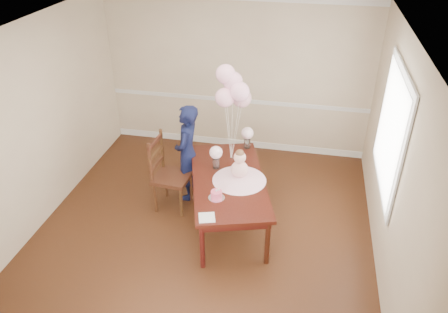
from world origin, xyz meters
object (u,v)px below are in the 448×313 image
dining_table_top (228,180)px  dining_chair_seat (172,177)px  birthday_cake (216,195)px  woman (187,153)px

dining_table_top → dining_chair_seat: size_ratio=3.86×
birthday_cake → woman: 1.15m
birthday_cake → dining_chair_seat: size_ratio=0.29×
woman → birthday_cake: bearing=34.0°
woman → dining_chair_seat: bearing=-25.6°
dining_table_top → birthday_cake: bearing=-114.0°
dining_table_top → woman: woman is taller
dining_chair_seat → birthday_cake: bearing=-33.8°
birthday_cake → woman: size_ratio=0.10×
dining_table_top → birthday_cake: birthday_cake is taller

